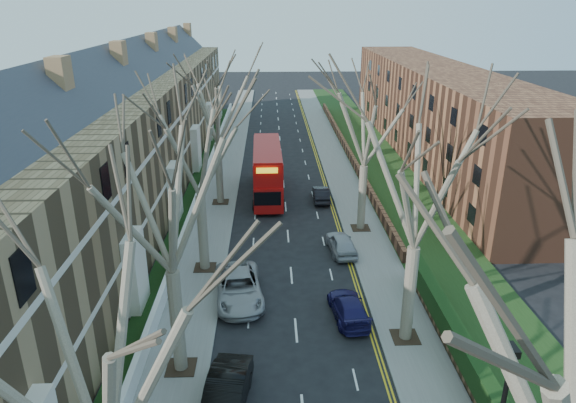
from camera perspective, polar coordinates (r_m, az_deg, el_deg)
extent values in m
cube|color=slate|center=(56.02, -6.82, 3.97)|extent=(3.00, 102.00, 0.12)
cube|color=slate|center=(56.29, 5.47, 4.11)|extent=(3.00, 102.00, 0.12)
cube|color=brown|center=(48.42, -17.10, 6.50)|extent=(9.00, 78.00, 10.00)
cube|color=#33353E|center=(47.35, -17.90, 13.52)|extent=(4.67, 78.00, 4.67)
cube|color=white|center=(47.85, -11.74, 4.96)|extent=(0.12, 78.00, 0.35)
cube|color=white|center=(47.02, -12.06, 9.06)|extent=(0.12, 78.00, 0.35)
cube|color=brown|center=(61.41, 16.01, 9.59)|extent=(8.00, 54.00, 10.00)
cube|color=brown|center=(60.18, 6.62, 5.70)|extent=(0.35, 54.00, 0.90)
cube|color=black|center=(24.07, 21.73, -19.87)|extent=(0.70, 24.00, 1.20)
cube|color=white|center=(48.47, -9.51, 1.75)|extent=(0.30, 78.00, 1.00)
cube|color=#1B3814|center=(57.02, 9.97, 4.20)|extent=(6.00, 102.00, 0.06)
cube|color=black|center=(15.09, 23.76, -14.86)|extent=(0.18, 0.50, 0.22)
cylinder|color=#695D4B|center=(24.97, -12.23, -12.90)|extent=(0.64, 0.64, 5.25)
cube|color=#2D2116|center=(26.51, -11.77, -17.59)|extent=(1.40, 1.40, 0.05)
cylinder|color=#695D4B|center=(33.65, -9.45, -3.47)|extent=(0.64, 0.64, 5.07)
cube|color=#2D2116|center=(34.77, -9.20, -7.24)|extent=(1.40, 1.40, 0.05)
cylinder|color=#695D4B|center=(44.74, -7.65, 3.07)|extent=(0.60, 0.60, 5.25)
cube|color=#2D2116|center=(45.61, -7.49, -0.05)|extent=(1.40, 1.40, 0.05)
cylinder|color=#695D4B|center=(27.16, 13.32, -9.97)|extent=(0.64, 0.64, 5.25)
cube|color=#2D2116|center=(28.58, 12.87, -14.46)|extent=(1.40, 1.40, 0.05)
cylinder|color=#695D4B|center=(39.51, 8.24, 0.42)|extent=(0.60, 0.60, 5.07)
cube|color=#2D2116|center=(40.47, 8.05, -2.92)|extent=(1.40, 1.40, 0.05)
cube|color=#A50C0B|center=(46.70, -2.28, 2.32)|extent=(2.64, 10.80, 2.15)
cube|color=#A50C0B|center=(46.08, -2.32, 4.74)|extent=(2.63, 10.26, 1.96)
cube|color=black|center=(46.56, -2.29, 2.84)|extent=(2.64, 9.94, 0.88)
cube|color=black|center=(46.05, -2.32, 4.86)|extent=(2.64, 9.72, 0.88)
imported|color=black|center=(23.75, -6.93, -20.55)|extent=(2.29, 5.00, 1.59)
imported|color=#9B9BA0|center=(30.94, -5.48, -9.47)|extent=(3.33, 6.06, 1.61)
imported|color=#1A164D|center=(29.48, 6.76, -11.63)|extent=(2.20, 4.53, 1.27)
imported|color=#9E9FA6|center=(36.48, 5.93, -4.65)|extent=(2.09, 4.28, 1.40)
imported|color=black|center=(45.74, 3.70, 0.83)|extent=(1.39, 3.87, 1.27)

